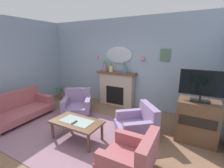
{
  "coord_description": "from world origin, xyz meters",
  "views": [
    {
      "loc": [
        2.25,
        -2.32,
        2.02
      ],
      "look_at": [
        0.26,
        1.32,
        1.01
      ],
      "focal_mm": 25.39,
      "sensor_mm": 36.0,
      "label": 1
    }
  ],
  "objects_px": {
    "framed_picture": "(165,55)",
    "floral_couch": "(18,108)",
    "armchair_by_coffee_table": "(139,122)",
    "tv_remote": "(74,123)",
    "tv_flatscreen": "(202,85)",
    "mantel_vase_right": "(111,67)",
    "armchair_near_fireplace": "(77,103)",
    "fireplace": "(116,89)",
    "mantel_vase_centre": "(125,67)",
    "wall_sconce_left": "(97,56)",
    "tv_cabinet": "(197,121)",
    "mantel_vase_left": "(105,66)",
    "armchair_beside_couch": "(133,156)",
    "wall_sconce_right": "(143,58)",
    "potted_plant_small_fern": "(59,93)",
    "wall_mirror": "(119,55)",
    "coffee_table": "(77,123)"
  },
  "relations": [
    {
      "from": "wall_mirror",
      "to": "tv_cabinet",
      "type": "height_order",
      "value": "wall_mirror"
    },
    {
      "from": "wall_sconce_left",
      "to": "tv_cabinet",
      "type": "relative_size",
      "value": 0.16
    },
    {
      "from": "tv_flatscreen",
      "to": "mantel_vase_centre",
      "type": "bearing_deg",
      "value": 153.96
    },
    {
      "from": "framed_picture",
      "to": "potted_plant_small_fern",
      "type": "height_order",
      "value": "framed_picture"
    },
    {
      "from": "wall_sconce_right",
      "to": "potted_plant_small_fern",
      "type": "xyz_separation_m",
      "value": [
        -3.04,
        -0.62,
        -1.41
      ]
    },
    {
      "from": "mantel_vase_right",
      "to": "floral_couch",
      "type": "bearing_deg",
      "value": -126.52
    },
    {
      "from": "mantel_vase_left",
      "to": "armchair_beside_couch",
      "type": "bearing_deg",
      "value": -51.23
    },
    {
      "from": "mantel_vase_left",
      "to": "wall_sconce_right",
      "type": "distance_m",
      "value": 1.34
    },
    {
      "from": "floral_couch",
      "to": "armchair_by_coffee_table",
      "type": "xyz_separation_m",
      "value": [
        3.21,
        0.86,
        -0.01
      ]
    },
    {
      "from": "armchair_near_fireplace",
      "to": "tv_flatscreen",
      "type": "height_order",
      "value": "tv_flatscreen"
    },
    {
      "from": "framed_picture",
      "to": "wall_sconce_right",
      "type": "bearing_deg",
      "value": -174.73
    },
    {
      "from": "framed_picture",
      "to": "tv_flatscreen",
      "type": "xyz_separation_m",
      "value": [
        0.98,
        -1.25,
        -0.5
      ]
    },
    {
      "from": "mantel_vase_left",
      "to": "mantel_vase_right",
      "type": "relative_size",
      "value": 1.14
    },
    {
      "from": "fireplace",
      "to": "potted_plant_small_fern",
      "type": "height_order",
      "value": "fireplace"
    },
    {
      "from": "armchair_by_coffee_table",
      "to": "tv_flatscreen",
      "type": "xyz_separation_m",
      "value": [
        1.16,
        0.37,
        0.94
      ]
    },
    {
      "from": "tv_flatscreen",
      "to": "tv_remote",
      "type": "bearing_deg",
      "value": -150.09
    },
    {
      "from": "mantel_vase_right",
      "to": "coffee_table",
      "type": "relative_size",
      "value": 0.33
    },
    {
      "from": "mantel_vase_left",
      "to": "mantel_vase_centre",
      "type": "xyz_separation_m",
      "value": [
        0.75,
        0.0,
        -0.01
      ]
    },
    {
      "from": "mantel_vase_left",
      "to": "mantel_vase_right",
      "type": "distance_m",
      "value": 0.25
    },
    {
      "from": "wall_sconce_right",
      "to": "armchair_by_coffee_table",
      "type": "distance_m",
      "value": 2.11
    },
    {
      "from": "tv_flatscreen",
      "to": "potted_plant_small_fern",
      "type": "xyz_separation_m",
      "value": [
        -4.67,
        0.56,
        -0.99
      ]
    },
    {
      "from": "tv_remote",
      "to": "tv_flatscreen",
      "type": "xyz_separation_m",
      "value": [
        2.25,
        1.29,
        0.79
      ]
    },
    {
      "from": "mantel_vase_left",
      "to": "wall_mirror",
      "type": "xyz_separation_m",
      "value": [
        0.45,
        0.17,
        0.36
      ]
    },
    {
      "from": "wall_mirror",
      "to": "wall_sconce_left",
      "type": "bearing_deg",
      "value": -176.63
    },
    {
      "from": "armchair_beside_couch",
      "to": "tv_cabinet",
      "type": "bearing_deg",
      "value": 60.61
    },
    {
      "from": "framed_picture",
      "to": "armchair_near_fireplace",
      "type": "distance_m",
      "value": 2.99
    },
    {
      "from": "fireplace",
      "to": "tv_flatscreen",
      "type": "relative_size",
      "value": 1.62
    },
    {
      "from": "framed_picture",
      "to": "armchair_near_fireplace",
      "type": "relative_size",
      "value": 0.32
    },
    {
      "from": "mantel_vase_right",
      "to": "armchair_near_fireplace",
      "type": "xyz_separation_m",
      "value": [
        -0.57,
        -1.11,
        -1.01
      ]
    },
    {
      "from": "mantel_vase_centre",
      "to": "wall_sconce_right",
      "type": "bearing_deg",
      "value": 12.31
    },
    {
      "from": "framed_picture",
      "to": "wall_sconce_left",
      "type": "bearing_deg",
      "value": -178.54
    },
    {
      "from": "mantel_vase_right",
      "to": "framed_picture",
      "type": "height_order",
      "value": "framed_picture"
    },
    {
      "from": "armchair_beside_couch",
      "to": "tv_cabinet",
      "type": "xyz_separation_m",
      "value": [
        0.86,
        1.53,
        0.15
      ]
    },
    {
      "from": "mantel_vase_left",
      "to": "tv_cabinet",
      "type": "height_order",
      "value": "mantel_vase_left"
    },
    {
      "from": "mantel_vase_centre",
      "to": "tv_cabinet",
      "type": "bearing_deg",
      "value": -25.6
    },
    {
      "from": "tv_cabinet",
      "to": "tv_flatscreen",
      "type": "relative_size",
      "value": 1.07
    },
    {
      "from": "framed_picture",
      "to": "floral_couch",
      "type": "bearing_deg",
      "value": -143.96
    },
    {
      "from": "wall_sconce_right",
      "to": "tv_flatscreen",
      "type": "bearing_deg",
      "value": -36.02
    },
    {
      "from": "framed_picture",
      "to": "tv_cabinet",
      "type": "relative_size",
      "value": 0.4
    },
    {
      "from": "tv_flatscreen",
      "to": "wall_mirror",
      "type": "bearing_deg",
      "value": 153.52
    },
    {
      "from": "fireplace",
      "to": "tv_flatscreen",
      "type": "bearing_deg",
      "value": -23.79
    },
    {
      "from": "mantel_vase_centre",
      "to": "tv_cabinet",
      "type": "height_order",
      "value": "mantel_vase_centre"
    },
    {
      "from": "mantel_vase_centre",
      "to": "potted_plant_small_fern",
      "type": "height_order",
      "value": "mantel_vase_centre"
    },
    {
      "from": "wall_sconce_right",
      "to": "coffee_table",
      "type": "height_order",
      "value": "wall_sconce_right"
    },
    {
      "from": "armchair_by_coffee_table",
      "to": "tv_remote",
      "type": "bearing_deg",
      "value": -139.63
    },
    {
      "from": "tv_remote",
      "to": "floral_couch",
      "type": "bearing_deg",
      "value": 178.15
    },
    {
      "from": "wall_sconce_right",
      "to": "fireplace",
      "type": "bearing_deg",
      "value": -173.84
    },
    {
      "from": "fireplace",
      "to": "tv_remote",
      "type": "xyz_separation_m",
      "value": [
        0.23,
        -2.39,
        -0.12
      ]
    },
    {
      "from": "mantel_vase_centre",
      "to": "wall_sconce_left",
      "type": "height_order",
      "value": "wall_sconce_left"
    },
    {
      "from": "tv_remote",
      "to": "armchair_beside_couch",
      "type": "height_order",
      "value": "armchair_beside_couch"
    }
  ]
}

